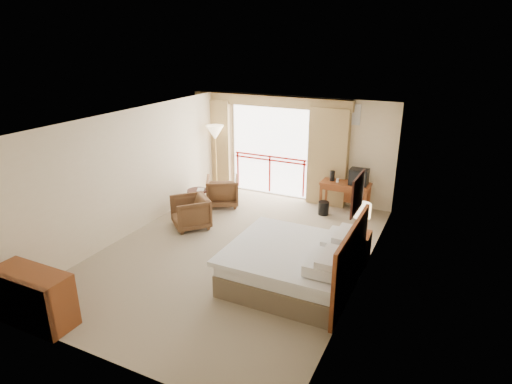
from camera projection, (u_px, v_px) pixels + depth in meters
The scene contains 29 objects.
floor at pixel (236, 251), 8.69m from camera, with size 7.00×7.00×0.00m, color gray.
ceiling at pixel (234, 119), 7.77m from camera, with size 7.00×7.00×0.00m, color white.
wall_back at pixel (298, 149), 11.19m from camera, with size 5.00×5.00×0.00m, color beige.
wall_front at pixel (99, 275), 5.27m from camera, with size 5.00×5.00×0.00m, color beige.
wall_left at pixel (133, 172), 9.25m from camera, with size 7.00×7.00×0.00m, color beige.
wall_right at pixel (365, 210), 7.21m from camera, with size 7.00×7.00×0.00m, color beige.
balcony_door at pixel (270, 151), 11.55m from camera, with size 2.40×2.40×0.00m, color white.
balcony_railing at pixel (270, 165), 11.67m from camera, with size 2.09×0.03×1.02m.
curtain_left at pixel (215, 144), 12.10m from camera, with size 1.00×0.26×2.50m, color olive.
curtain_right at pixel (328, 157), 10.75m from camera, with size 1.00×0.26×2.50m, color olive.
valance at pixel (269, 101), 11.00m from camera, with size 4.40×0.22×0.28m, color olive.
hvac_vent at pixel (350, 114), 10.29m from camera, with size 0.50×0.04×0.50m, color silver.
bed at pixel (295, 264), 7.44m from camera, with size 2.13×2.06×0.97m.
headboard at pixel (351, 262), 6.95m from camera, with size 0.06×2.10×1.30m, color #612913.
framed_art at pixel (357, 194), 6.54m from camera, with size 0.04×0.72×0.60m.
nightstand at pixel (358, 247), 8.22m from camera, with size 0.41×0.49×0.59m, color #612913.
table_lamp at pixel (362, 211), 8.01m from camera, with size 0.32×0.32×0.57m.
phone at pixel (355, 234), 8.00m from camera, with size 0.16×0.12×0.07m, color black.
desk at pixel (346, 189), 10.47m from camera, with size 1.18×0.57×0.77m.
tv at pixel (359, 177), 10.18m from camera, with size 0.43×0.34×0.39m.
coffee_maker at pixel (332, 176), 10.47m from camera, with size 0.12×0.12×0.26m, color black.
cup at pixel (337, 180), 10.40m from camera, with size 0.07×0.07×0.10m, color white.
wastebasket at pixel (323, 208), 10.45m from camera, with size 0.26×0.26×0.32m, color black.
armchair_far at pixel (223, 205), 11.11m from camera, with size 0.80×0.82×0.75m, color #4D311C.
armchair_near at pixel (191, 227), 9.81m from camera, with size 0.77×0.80×0.72m, color #4D311C.
side_table at pixel (198, 197), 10.59m from camera, with size 0.50×0.50×0.55m.
book at pixel (197, 190), 10.53m from camera, with size 0.18×0.24×0.02m, color white.
floor_lamp at pixel (215, 135), 11.51m from camera, with size 0.48×0.48×1.87m.
dresser at pixel (33, 298), 6.41m from camera, with size 1.28×0.54×0.85m.
Camera 1 is at (3.74, -6.80, 4.11)m, focal length 30.00 mm.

